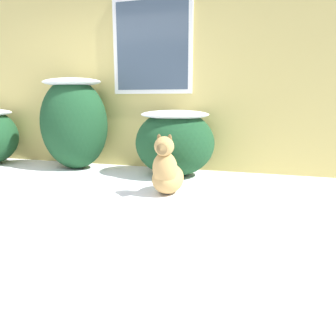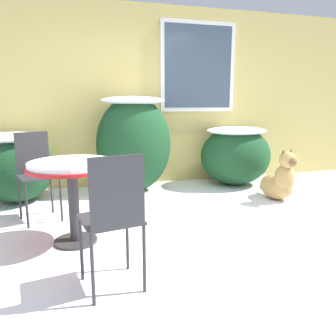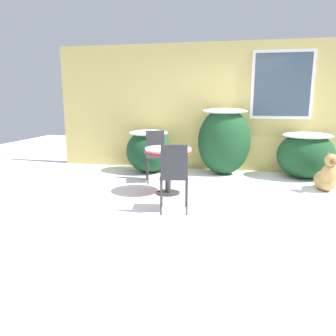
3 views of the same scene
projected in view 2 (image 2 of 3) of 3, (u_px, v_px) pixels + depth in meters
The scene contains 9 objects.
ground_plane at pixel (184, 233), 3.27m from camera, with size 16.00×16.00×0.00m, color white.
house_wall at pixel (144, 95), 5.08m from camera, with size 8.00×0.10×2.73m.
shrub_left at pixel (15, 165), 4.24m from camera, with size 0.97×0.97×0.91m.
shrub_middle at pixel (134, 142), 4.71m from camera, with size 1.07×0.78×1.37m.
shrub_right at pixel (235, 154), 5.15m from camera, with size 1.11×0.98×0.91m.
patio_table at pixel (72, 176), 2.94m from camera, with size 0.78×0.78×0.77m.
patio_chair_near_table at pixel (36, 171), 3.59m from camera, with size 0.49×0.49×0.96m.
patio_chair_far_side at pixel (113, 216), 2.17m from camera, with size 0.45×0.45×0.96m.
dog at pixel (279, 182), 4.35m from camera, with size 0.39×0.73×0.69m.
Camera 2 is at (-0.98, -2.92, 1.28)m, focal length 35.00 mm.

